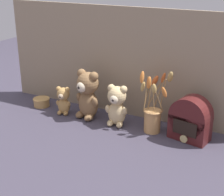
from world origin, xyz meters
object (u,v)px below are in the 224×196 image
at_px(flower_vase, 153,112).
at_px(teddy_bear_large, 88,94).
at_px(teddy_bear_small, 63,100).
at_px(teddy_bear_medium, 117,104).
at_px(vintage_radio, 190,120).
at_px(decorative_tin_tall, 42,102).

bearing_deg(flower_vase, teddy_bear_large, -178.61).
bearing_deg(teddy_bear_small, flower_vase, 3.13).
distance_m(teddy_bear_medium, flower_vase, 0.19).
relative_size(flower_vase, vintage_radio, 1.46).
distance_m(flower_vase, vintage_radio, 0.18).
distance_m(teddy_bear_small, vintage_radio, 0.70).
bearing_deg(decorative_tin_tall, teddy_bear_large, -2.34).
bearing_deg(vintage_radio, teddy_bear_small, -177.48).
distance_m(teddy_bear_small, flower_vase, 0.51).
xyz_separation_m(teddy_bear_medium, decorative_tin_tall, (-0.50, 0.02, -0.09)).
height_order(teddy_bear_large, flower_vase, flower_vase).
distance_m(teddy_bear_large, teddy_bear_small, 0.16).
xyz_separation_m(teddy_bear_large, flower_vase, (0.37, 0.01, -0.04)).
bearing_deg(vintage_radio, teddy_bear_large, -178.80).
relative_size(teddy_bear_medium, decorative_tin_tall, 2.25).
height_order(teddy_bear_small, flower_vase, flower_vase).
relative_size(teddy_bear_medium, teddy_bear_small, 1.37).
relative_size(teddy_bear_large, teddy_bear_medium, 1.22).
distance_m(flower_vase, decorative_tin_tall, 0.70).
bearing_deg(flower_vase, teddy_bear_small, -176.87).
bearing_deg(teddy_bear_small, teddy_bear_large, 7.47).
bearing_deg(teddy_bear_medium, vintage_radio, 3.24).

